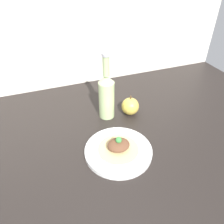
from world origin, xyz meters
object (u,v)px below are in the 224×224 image
Objects in this scene: plated_food at (118,146)px; apple at (130,106)px; cider_bottle at (106,95)px; plate at (118,150)px.

apple reaches higher than plated_food.
apple is (14.33, 21.32, 0.49)cm from plated_food.
cider_bottle is 3.13× the size of apple.
plate is at bearing 0.00° from plated_food.
plate is 25.85cm from apple.
apple is at bearing -11.55° from cider_bottle.
plated_food is at bearing -98.76° from cider_bottle.
cider_bottle is at bearing 81.24° from plated_food.
cider_bottle is 13.16cm from apple.
plate is at bearing -98.76° from cider_bottle.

